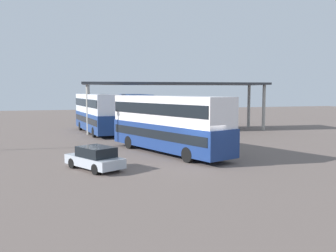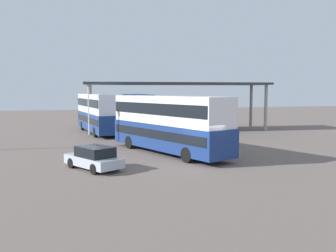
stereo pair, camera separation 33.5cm
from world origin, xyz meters
name	(u,v)px [view 1 (the left image)]	position (x,y,z in m)	size (l,w,h in m)	color
ground_plane	(202,165)	(0.00, 0.00, 0.00)	(140.00, 140.00, 0.00)	#695A53
double_decker_main	(168,122)	(-0.78, 4.62, 2.29)	(6.26, 11.70, 4.17)	navy
parked_hatchback	(95,158)	(-6.47, 0.54, 0.67)	(3.27, 4.17, 1.35)	#AFB7C3
double_decker_near_canopy	(97,112)	(-4.29, 19.12, 2.30)	(3.74, 11.66, 4.19)	navy
double_decker_mid_row	(135,111)	(-0.12, 19.14, 2.29)	(3.27, 10.93, 4.17)	silver
depot_canopy	(176,86)	(4.71, 19.06, 5.11)	(21.32, 7.35, 5.48)	#33353A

